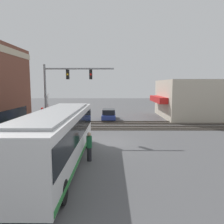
{
  "coord_description": "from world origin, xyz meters",
  "views": [
    {
      "loc": [
        -17.32,
        -0.31,
        4.65
      ],
      "look_at": [
        4.63,
        -0.25,
        1.93
      ],
      "focal_mm": 35.0,
      "sensor_mm": 36.0,
      "label": 1
    }
  ],
  "objects": [
    {
      "name": "crossing_signal",
      "position": [
        4.3,
        6.26,
        2.3
      ],
      "size": [
        1.41,
        1.18,
        3.81
      ],
      "color": "gray",
      "rests_on": "ground"
    },
    {
      "name": "parked_car_blue",
      "position": [
        11.85,
        0.2,
        0.68
      ],
      "size": [
        4.85,
        1.82,
        1.45
      ],
      "color": "navy",
      "rests_on": "ground"
    },
    {
      "name": "pedestrian_at_crossing",
      "position": [
        3.99,
        4.69,
        0.9
      ],
      "size": [
        0.34,
        0.34,
        1.77
      ],
      "color": "#2D3351",
      "rests_on": "ground"
    },
    {
      "name": "pedestrian_near_bus",
      "position": [
        -4.33,
        1.12,
        0.92
      ],
      "size": [
        0.34,
        0.34,
        1.79
      ],
      "color": "black",
      "rests_on": "ground"
    },
    {
      "name": "shop_building",
      "position": [
        14.28,
        -11.31,
        2.68
      ],
      "size": [
        10.54,
        8.91,
        5.37
      ],
      "color": "beige",
      "rests_on": "ground"
    },
    {
      "name": "ground_plane",
      "position": [
        0.0,
        0.0,
        0.0
      ],
      "size": [
        120.0,
        120.0,
        0.0
      ],
      "primitive_type": "plane",
      "color": "#565659"
    },
    {
      "name": "rail_track_near",
      "position": [
        6.0,
        0.0,
        0.03
      ],
      "size": [
        2.6,
        60.0,
        0.15
      ],
      "color": "#332D28",
      "rests_on": "ground"
    },
    {
      "name": "city_bus",
      "position": [
        -5.21,
        2.8,
        1.78
      ],
      "size": [
        11.77,
        2.59,
        3.23
      ],
      "color": "white",
      "rests_on": "ground"
    },
    {
      "name": "rail_track_far",
      "position": [
        9.2,
        0.0,
        0.03
      ],
      "size": [
        2.6,
        60.0,
        0.15
      ],
      "color": "#332D28",
      "rests_on": "ground"
    },
    {
      "name": "traffic_signal_gantry",
      "position": [
        3.62,
        4.31,
        4.76
      ],
      "size": [
        0.42,
        6.67,
        6.59
      ],
      "color": "gray",
      "rests_on": "ground"
    }
  ]
}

